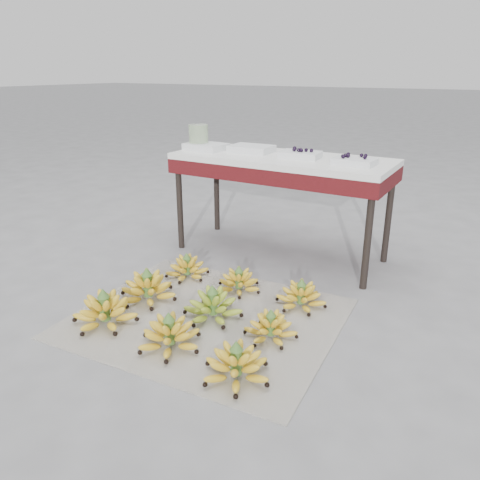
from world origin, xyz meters
The scene contains 17 objects.
ground centered at (0.00, 0.00, 0.00)m, with size 60.00×60.00×0.00m, color slate.
newspaper_mat centered at (0.06, 0.06, 0.00)m, with size 1.25×1.05×0.01m, color white.
bunch_front_left centered at (-0.33, -0.24, 0.07)m, with size 0.33×0.33×0.19m.
bunch_front_center centered at (0.07, -0.24, 0.07)m, with size 0.37×0.37×0.17m.
bunch_front_right centered at (0.43, -0.29, 0.06)m, with size 0.35×0.35×0.17m.
bunch_mid_left centered at (-0.32, 0.06, 0.07)m, with size 0.32×0.32×0.19m.
bunch_mid_center centered at (0.09, 0.07, 0.07)m, with size 0.35×0.35×0.18m.
bunch_mid_right centered at (0.42, 0.05, 0.06)m, with size 0.25×0.25×0.15m.
bunch_back_left centered at (-0.31, 0.40, 0.06)m, with size 0.31×0.31×0.15m.
bunch_back_center centered at (0.05, 0.39, 0.06)m, with size 0.26×0.26×0.15m.
bunch_back_right centered at (0.41, 0.40, 0.06)m, with size 0.31×0.31×0.16m.
vendor_table centered at (-0.01, 1.01, 0.58)m, with size 1.37×0.55×0.66m.
tray_far_left centered at (-0.55, 0.97, 0.68)m, with size 0.28×0.21×0.04m.
tray_left centered at (-0.24, 1.05, 0.68)m, with size 0.27×0.20×0.04m.
tray_right centered at (0.11, 1.02, 0.68)m, with size 0.25×0.19×0.06m.
tray_far_right centered at (0.46, 0.97, 0.68)m, with size 0.23×0.17×0.06m.
glass_jar centered at (-0.61, 0.98, 0.74)m, with size 0.13×0.13×0.16m, color #D1ECBC.
Camera 1 is at (1.23, -1.63, 1.17)m, focal length 35.00 mm.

